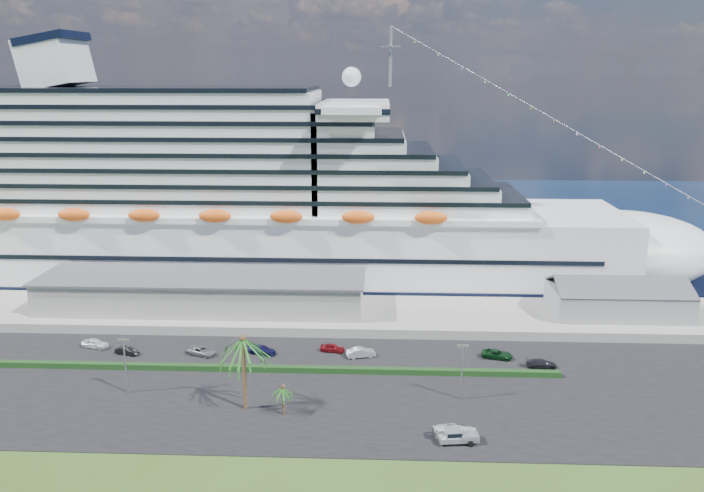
{
  "coord_description": "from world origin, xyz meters",
  "views": [
    {
      "loc": [
        8.42,
        -81.31,
        45.46
      ],
      "look_at": [
        3.59,
        30.0,
        16.73
      ],
      "focal_mm": 35.0,
      "sensor_mm": 36.0,
      "label": 1
    }
  ],
  "objects_px": {
    "parked_car_3": "(262,350)",
    "boat_trailer": "(455,430)",
    "cruise_ship": "(244,206)",
    "pickup_truck": "(458,436)"
  },
  "relations": [
    {
      "from": "cruise_ship",
      "to": "boat_trailer",
      "type": "relative_size",
      "value": 29.78
    },
    {
      "from": "cruise_ship",
      "to": "boat_trailer",
      "type": "xyz_separation_m",
      "value": [
        39.53,
        -66.86,
        -15.37
      ]
    },
    {
      "from": "parked_car_3",
      "to": "boat_trailer",
      "type": "relative_size",
      "value": 0.75
    },
    {
      "from": "cruise_ship",
      "to": "boat_trailer",
      "type": "bearing_deg",
      "value": -59.41
    },
    {
      "from": "cruise_ship",
      "to": "parked_car_3",
      "type": "bearing_deg",
      "value": -75.61
    },
    {
      "from": "parked_car_3",
      "to": "boat_trailer",
      "type": "xyz_separation_m",
      "value": [
        28.94,
        -25.59,
        0.51
      ]
    },
    {
      "from": "cruise_ship",
      "to": "parked_car_3",
      "type": "distance_m",
      "value": 45.48
    },
    {
      "from": "cruise_ship",
      "to": "pickup_truck",
      "type": "bearing_deg",
      "value": -59.59
    },
    {
      "from": "cruise_ship",
      "to": "parked_car_3",
      "type": "xyz_separation_m",
      "value": [
        10.59,
        -41.28,
        -15.88
      ]
    },
    {
      "from": "cruise_ship",
      "to": "parked_car_3",
      "type": "height_order",
      "value": "cruise_ship"
    }
  ]
}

